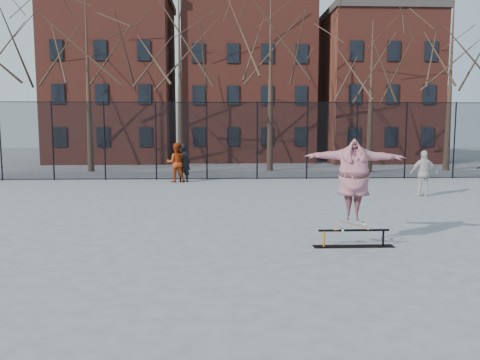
{
  "coord_description": "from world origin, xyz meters",
  "views": [
    {
      "loc": [
        -0.71,
        -11.12,
        2.71
      ],
      "look_at": [
        -0.18,
        1.5,
        1.27
      ],
      "focal_mm": 35.0,
      "sensor_mm": 36.0,
      "label": 1
    }
  ],
  "objects_px": {
    "skateboard": "(352,227)",
    "bystander_red": "(176,163)",
    "skater": "(354,185)",
    "skate_rail": "(354,240)",
    "bystander_black": "(183,163)",
    "bystander_white": "(424,173)"
  },
  "relations": [
    {
      "from": "skateboard",
      "to": "bystander_black",
      "type": "distance_m",
      "value": 13.72
    },
    {
      "from": "bystander_black",
      "to": "skateboard",
      "type": "bearing_deg",
      "value": 111.31
    },
    {
      "from": "skateboard",
      "to": "bystander_black",
      "type": "relative_size",
      "value": 0.41
    },
    {
      "from": "skater",
      "to": "bystander_white",
      "type": "relative_size",
      "value": 1.25
    },
    {
      "from": "skate_rail",
      "to": "bystander_black",
      "type": "bearing_deg",
      "value": 110.68
    },
    {
      "from": "bystander_black",
      "to": "bystander_red",
      "type": "relative_size",
      "value": 0.99
    },
    {
      "from": "skater",
      "to": "bystander_black",
      "type": "bearing_deg",
      "value": 124.22
    },
    {
      "from": "skate_rail",
      "to": "skateboard",
      "type": "bearing_deg",
      "value": 180.0
    },
    {
      "from": "skateboard",
      "to": "bystander_red",
      "type": "height_order",
      "value": "bystander_red"
    },
    {
      "from": "skate_rail",
      "to": "bystander_black",
      "type": "distance_m",
      "value": 13.75
    },
    {
      "from": "skateboard",
      "to": "bystander_black",
      "type": "xyz_separation_m",
      "value": [
        -4.81,
        12.84,
        0.5
      ]
    },
    {
      "from": "skater",
      "to": "bystander_red",
      "type": "height_order",
      "value": "skater"
    },
    {
      "from": "skateboard",
      "to": "bystander_white",
      "type": "xyz_separation_m",
      "value": [
        4.98,
        7.6,
        0.45
      ]
    },
    {
      "from": "skater",
      "to": "bystander_white",
      "type": "xyz_separation_m",
      "value": [
        4.98,
        7.6,
        -0.51
      ]
    },
    {
      "from": "skateboard",
      "to": "skate_rail",
      "type": "bearing_deg",
      "value": 0.0
    },
    {
      "from": "skate_rail",
      "to": "bystander_red",
      "type": "distance_m",
      "value": 13.78
    },
    {
      "from": "bystander_black",
      "to": "skate_rail",
      "type": "bearing_deg",
      "value": 111.45
    },
    {
      "from": "bystander_red",
      "to": "bystander_white",
      "type": "relative_size",
      "value": 1.07
    },
    {
      "from": "bystander_white",
      "to": "skateboard",
      "type": "bearing_deg",
      "value": 62.37
    },
    {
      "from": "skater",
      "to": "bystander_black",
      "type": "distance_m",
      "value": 13.72
    },
    {
      "from": "skateboard",
      "to": "bystander_red",
      "type": "distance_m",
      "value": 13.75
    },
    {
      "from": "skateboard",
      "to": "bystander_white",
      "type": "distance_m",
      "value": 9.1
    }
  ]
}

